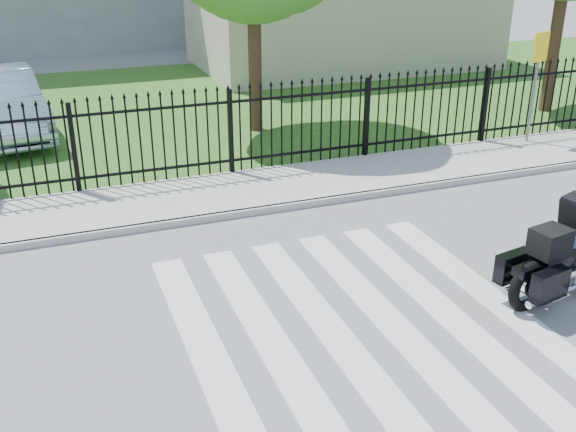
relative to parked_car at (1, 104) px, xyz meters
name	(u,v)px	position (x,y,z in m)	size (l,w,h in m)	color
ground	(364,329)	(4.34, -10.67, -0.80)	(120.00, 120.00, 0.00)	slate
crosswalk	(364,329)	(4.34, -10.67, -0.80)	(5.00, 5.50, 0.01)	silver
sidewalk	(247,191)	(4.34, -5.67, -0.74)	(40.00, 2.00, 0.12)	#ADAAA3
curb	(263,210)	(4.34, -6.67, -0.74)	(40.00, 0.12, 0.12)	#ADAAA3
grass_strip	(172,107)	(4.34, 1.33, -0.79)	(40.00, 12.00, 0.02)	#26541C
iron_fence	(231,134)	(4.34, -4.67, 0.10)	(26.00, 0.04, 1.80)	black
building_low	(341,15)	(11.34, 5.33, 0.95)	(10.00, 6.00, 3.50)	beige
parked_car	(1,104)	(0.00, 0.00, 0.00)	(1.66, 4.75, 1.56)	#A2B9CC
traffic_sign	(538,64)	(11.32, -5.08, 1.08)	(0.52, 0.22, 2.46)	slate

